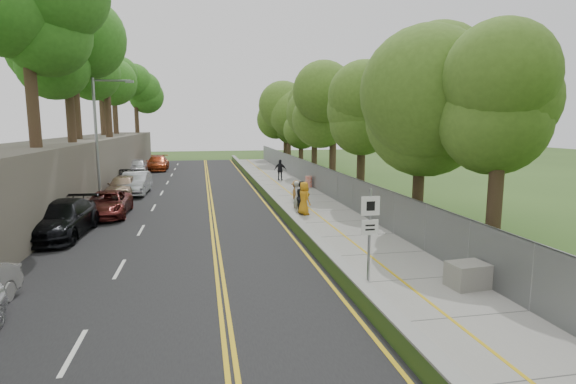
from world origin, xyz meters
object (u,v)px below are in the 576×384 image
signpost (370,225)px  concrete_block (468,275)px  person_far (280,170)px  car_2 (107,204)px  streetlight (100,132)px  painter_0 (304,198)px  construction_barrel (309,182)px

signpost → concrete_block: bearing=-18.5°
signpost → person_far: (1.75, 26.61, -0.96)m
concrete_block → car_2: size_ratio=0.24×
car_2 → person_far: size_ratio=2.62×
person_far → signpost: bearing=106.4°
streetlight → concrete_block: bearing=-51.2°
streetlight → painter_0: 13.77m
streetlight → person_far: (13.26, 9.60, -3.64)m
streetlight → painter_0: bearing=-26.3°
streetlight → construction_barrel: streetlight is taller
streetlight → construction_barrel: 16.07m
signpost → painter_0: (0.40, 11.14, -0.97)m
person_far → concrete_block: bearing=112.7°
painter_0 → person_far: (1.35, 15.47, 0.01)m
painter_0 → person_far: bearing=-25.6°
painter_0 → person_far: 15.53m
car_2 → painter_0: painter_0 is taller
painter_0 → person_far: person_far is taller
construction_barrel → car_2: bearing=-146.9°
streetlight → signpost: streetlight is taller
person_far → painter_0: bearing=105.2°
concrete_block → painter_0: painter_0 is taller
signpost → person_far: bearing=86.2°
signpost → construction_barrel: 22.11m
concrete_block → person_far: size_ratio=0.62×
car_2 → painter_0: 11.06m
car_2 → person_far: bearing=47.2°
streetlight → signpost: (11.51, -17.02, -2.68)m
concrete_block → person_far: bearing=92.5°
car_2 → painter_0: size_ratio=2.64×
car_2 → person_far: 18.44m
construction_barrel → person_far: person_far is taller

